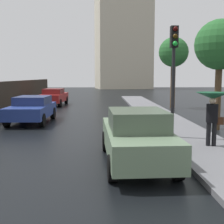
{
  "coord_description": "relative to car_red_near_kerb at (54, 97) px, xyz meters",
  "views": [
    {
      "loc": [
        1.82,
        -3.16,
        2.37
      ],
      "look_at": [
        2.16,
        7.13,
        1.12
      ],
      "focal_mm": 47.77,
      "sensor_mm": 36.0,
      "label": 1
    }
  ],
  "objects": [
    {
      "name": "street_tree_near",
      "position": [
        9.0,
        -11.36,
        2.95
      ],
      "size": [
        2.16,
        2.16,
        4.8
      ],
      "color": "#4C3823",
      "rests_on": "ground"
    },
    {
      "name": "car_red_near_kerb",
      "position": [
        0.0,
        0.0,
        0.0
      ],
      "size": [
        1.91,
        4.29,
        1.36
      ],
      "rotation": [
        0.0,
        0.0,
        3.08
      ],
      "color": "maroon",
      "rests_on": "ground"
    },
    {
      "name": "car_blue_far_ahead",
      "position": [
        0.32,
        -9.01,
        0.0
      ],
      "size": [
        1.95,
        4.07,
        1.33
      ],
      "rotation": [
        0.0,
        0.0,
        3.12
      ],
      "color": "navy",
      "rests_on": "ground"
    },
    {
      "name": "pedestrian_with_umbrella_near",
      "position": [
        7.41,
        -15.01,
        0.8
      ],
      "size": [
        1.05,
        1.05,
        1.72
      ],
      "rotation": [
        0.0,
        0.0,
        -0.13
      ],
      "color": "black",
      "rests_on": "sidewalk_strip"
    },
    {
      "name": "street_tree_mid",
      "position": [
        9.17,
        -2.27,
        3.31
      ],
      "size": [
        2.17,
        2.17,
        5.2
      ],
      "color": "#4C3823",
      "rests_on": "ground"
    },
    {
      "name": "traffic_light",
      "position": [
        6.48,
        -13.59,
        2.21
      ],
      "size": [
        0.26,
        0.39,
        3.98
      ],
      "color": "black",
      "rests_on": "sidewalk_strip"
    },
    {
      "name": "distant_tower",
      "position": [
        7.92,
        32.8,
        8.66
      ],
      "size": [
        10.87,
        8.54,
        18.74
      ],
      "color": "beige",
      "rests_on": "ground"
    },
    {
      "name": "car_green_mid_road",
      "position": [
        4.83,
        -16.41,
        0.04
      ],
      "size": [
        1.84,
        4.31,
        1.48
      ],
      "rotation": [
        0.0,
        0.0,
        0.04
      ],
      "color": "slate",
      "rests_on": "ground"
    }
  ]
}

